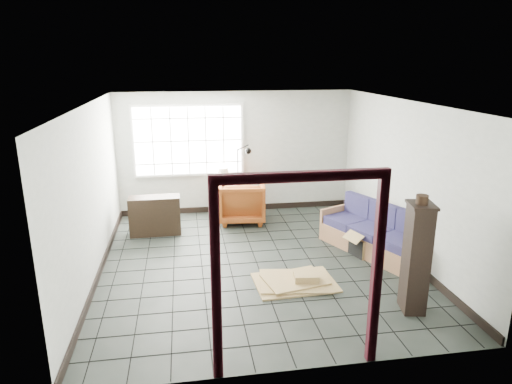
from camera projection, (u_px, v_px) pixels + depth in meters
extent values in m
plane|color=black|center=(256.00, 262.00, 7.54)|extent=(5.50, 5.50, 0.00)
cube|color=#A7ADA6|center=(236.00, 153.00, 9.78)|extent=(5.00, 0.02, 2.60)
cube|color=#A7ADA6|center=(300.00, 260.00, 4.57)|extent=(5.00, 0.02, 2.60)
cube|color=#A7ADA6|center=(91.00, 194.00, 6.80)|extent=(0.02, 5.50, 2.60)
cube|color=#A7ADA6|center=(405.00, 180.00, 7.56)|extent=(0.02, 5.50, 2.60)
cube|color=white|center=(257.00, 103.00, 6.81)|extent=(5.00, 5.50, 0.02)
cube|color=black|center=(237.00, 208.00, 10.11)|extent=(4.95, 0.03, 0.12)
cube|color=black|center=(101.00, 270.00, 7.15)|extent=(0.03, 5.45, 0.12)
cube|color=black|center=(397.00, 249.00, 7.90)|extent=(0.03, 5.45, 0.12)
cube|color=silver|center=(188.00, 141.00, 9.51)|extent=(2.32, 0.06, 1.52)
cube|color=white|center=(189.00, 141.00, 9.47)|extent=(2.20, 0.02, 1.40)
cube|color=black|center=(216.00, 286.00, 4.56)|extent=(0.10, 0.08, 2.10)
cube|color=black|center=(377.00, 274.00, 4.82)|extent=(0.10, 0.08, 2.10)
cube|color=black|center=(301.00, 176.00, 4.38)|extent=(1.80, 0.08, 0.10)
cube|color=brown|center=(372.00, 243.00, 7.91)|extent=(1.42, 1.95, 0.33)
cube|color=brown|center=(418.00, 255.00, 7.13)|extent=(0.68, 0.35, 0.58)
cube|color=brown|center=(335.00, 221.00, 8.62)|extent=(0.68, 0.35, 0.58)
cube|color=brown|center=(386.00, 221.00, 7.99)|extent=(0.82, 1.68, 0.64)
cube|color=#1C1C47|center=(401.00, 242.00, 7.36)|extent=(0.84, 0.80, 0.15)
cube|color=#1C1C47|center=(412.00, 226.00, 7.44)|extent=(0.36, 0.58, 0.47)
cube|color=#1C1C47|center=(372.00, 231.00, 7.83)|extent=(0.84, 0.80, 0.15)
cube|color=#1C1C47|center=(384.00, 216.00, 7.91)|extent=(0.36, 0.58, 0.47)
cube|color=#1C1C47|center=(347.00, 221.00, 8.31)|extent=(0.84, 0.80, 0.15)
cube|color=#1C1C47|center=(358.00, 207.00, 8.39)|extent=(0.36, 0.58, 0.47)
imported|color=brown|center=(242.00, 199.00, 9.35)|extent=(1.00, 0.95, 0.94)
cube|color=black|center=(226.00, 190.00, 9.61)|extent=(0.63, 0.63, 0.07)
cube|color=black|center=(218.00, 208.00, 9.43)|extent=(0.06, 0.06, 0.55)
cube|color=black|center=(239.00, 206.00, 9.56)|extent=(0.06, 0.06, 0.55)
cube|color=black|center=(214.00, 202.00, 9.84)|extent=(0.06, 0.06, 0.55)
cube|color=black|center=(233.00, 200.00, 9.97)|extent=(0.06, 0.06, 0.55)
cylinder|color=black|center=(224.00, 184.00, 9.64)|extent=(0.13, 0.13, 0.15)
cylinder|color=black|center=(223.00, 178.00, 9.60)|extent=(0.03, 0.03, 0.11)
cone|color=beige|center=(223.00, 173.00, 9.57)|extent=(0.33, 0.33, 0.22)
cube|color=silver|center=(229.00, 186.00, 9.58)|extent=(0.31, 0.26, 0.10)
cylinder|color=black|center=(222.00, 187.00, 9.57)|extent=(0.03, 0.06, 0.06)
cylinder|color=black|center=(238.00, 215.00, 9.81)|extent=(0.28, 0.28, 0.03)
cylinder|color=black|center=(238.00, 182.00, 9.61)|extent=(0.03, 0.03, 1.44)
cylinder|color=black|center=(243.00, 147.00, 9.35)|extent=(0.24, 0.06, 0.13)
sphere|color=black|center=(248.00, 151.00, 9.32)|extent=(0.15, 0.15, 0.13)
cube|color=black|center=(155.00, 215.00, 8.68)|extent=(0.96, 0.38, 0.74)
cube|color=black|center=(155.00, 215.00, 8.68)|extent=(0.89, 0.33, 0.03)
cube|color=black|center=(416.00, 259.00, 5.92)|extent=(0.34, 0.41, 1.47)
cube|color=black|center=(422.00, 205.00, 5.72)|extent=(0.38, 0.46, 0.04)
cylinder|color=black|center=(422.00, 200.00, 5.68)|extent=(0.20, 0.20, 0.12)
cube|color=#9E814C|center=(366.00, 253.00, 7.87)|extent=(0.55, 0.49, 0.02)
cube|color=black|center=(356.00, 248.00, 7.73)|extent=(0.13, 0.36, 0.31)
cube|color=#9E814C|center=(376.00, 243.00, 7.93)|extent=(0.13, 0.36, 0.31)
cube|color=#9E814C|center=(373.00, 249.00, 7.67)|extent=(0.44, 0.16, 0.31)
cube|color=#9E814C|center=(359.00, 242.00, 7.99)|extent=(0.44, 0.16, 0.31)
cube|color=#9E814C|center=(353.00, 237.00, 7.64)|extent=(0.28, 0.40, 0.13)
cube|color=#9E814C|center=(380.00, 231.00, 7.90)|extent=(0.28, 0.40, 0.13)
cube|color=#9E814C|center=(295.00, 282.00, 6.84)|extent=(1.24, 0.91, 0.02)
cube|color=#9E814C|center=(295.00, 281.00, 6.83)|extent=(1.14, 0.91, 0.02)
cube|color=#9E814C|center=(295.00, 279.00, 6.82)|extent=(1.01, 0.82, 0.02)
cube|color=#9E814C|center=(306.00, 276.00, 6.78)|extent=(0.38, 0.31, 0.10)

